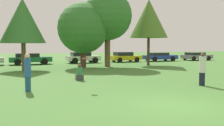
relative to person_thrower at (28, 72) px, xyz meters
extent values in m
plane|color=#477A33|center=(4.78, -4.65, -0.91)|extent=(120.00, 120.00, 0.00)
cylinder|color=navy|center=(0.00, 0.00, -0.56)|extent=(0.26, 0.26, 0.69)
cylinder|color=#2659A5|center=(0.00, 0.00, 0.20)|extent=(0.30, 0.30, 0.84)
sphere|color=beige|center=(0.00, 0.00, 0.73)|extent=(0.24, 0.24, 0.24)
cylinder|color=#191E33|center=(8.69, -1.39, -0.56)|extent=(0.30, 0.30, 0.69)
cylinder|color=silver|center=(8.69, -1.39, 0.21)|extent=(0.35, 0.35, 0.85)
sphere|color=brown|center=(8.69, -1.39, 0.73)|extent=(0.21, 0.21, 0.21)
cylinder|color=#F21E72|center=(2.58, -0.53, 0.61)|extent=(0.28, 0.27, 0.12)
cube|color=#3F3F47|center=(3.05, 2.79, -0.73)|extent=(0.44, 0.37, 0.35)
cylinder|color=#337F4C|center=(3.05, 2.79, -0.33)|extent=(0.33, 0.33, 0.44)
sphere|color=brown|center=(3.05, 2.79, -0.01)|extent=(0.22, 0.22, 0.22)
cylinder|color=brown|center=(-0.04, 10.28, 0.24)|extent=(0.36, 0.36, 2.29)
cone|color=#33702D|center=(-0.04, 10.28, 3.26)|extent=(3.74, 3.74, 3.74)
cylinder|color=#473323|center=(5.30, 11.24, 0.30)|extent=(0.55, 0.55, 2.41)
sphere|color=#33702D|center=(5.30, 11.24, 2.82)|extent=(4.79, 4.79, 4.79)
cylinder|color=brown|center=(7.75, 11.25, 0.92)|extent=(0.54, 0.54, 3.66)
sphere|color=#33702D|center=(7.75, 11.25, 4.07)|extent=(4.80, 4.80, 4.80)
cylinder|color=#473323|center=(12.27, 11.24, 0.54)|extent=(0.28, 0.28, 2.89)
cone|color=#4C7528|center=(12.27, 11.24, 3.95)|extent=(3.93, 3.93, 3.93)
cube|color=#196633|center=(0.73, 16.81, -0.35)|extent=(4.54, 1.94, 0.53)
cube|color=black|center=(0.40, 16.79, 0.12)|extent=(2.53, 1.62, 0.40)
cylinder|color=black|center=(2.06, 17.73, -0.56)|extent=(0.70, 0.21, 0.69)
cylinder|color=black|center=(2.16, 16.05, -0.56)|extent=(0.70, 0.21, 0.69)
cylinder|color=black|center=(-0.69, 17.57, -0.56)|extent=(0.70, 0.21, 0.69)
cylinder|color=black|center=(-0.60, 15.89, -0.56)|extent=(0.70, 0.21, 0.69)
cube|color=silver|center=(6.69, 17.04, -0.34)|extent=(4.02, 1.87, 0.56)
cube|color=black|center=(6.40, 17.03, 0.16)|extent=(2.24, 1.57, 0.43)
cylinder|color=black|center=(7.86, 17.93, -0.56)|extent=(0.70, 0.26, 0.69)
cylinder|color=black|center=(7.96, 16.29, -0.56)|extent=(0.70, 0.26, 0.69)
cylinder|color=black|center=(5.43, 17.79, -0.56)|extent=(0.70, 0.26, 0.69)
cylinder|color=black|center=(5.53, 16.15, -0.56)|extent=(0.70, 0.26, 0.69)
cube|color=gold|center=(12.12, 17.06, -0.38)|extent=(3.90, 2.01, 0.53)
cube|color=black|center=(11.84, 17.04, 0.12)|extent=(2.18, 1.70, 0.45)
cylinder|color=black|center=(13.25, 18.02, -0.59)|extent=(0.64, 0.20, 0.63)
cylinder|color=black|center=(13.35, 16.23, -0.59)|extent=(0.64, 0.20, 0.63)
cylinder|color=black|center=(10.89, 17.89, -0.59)|extent=(0.64, 0.20, 0.63)
cylinder|color=black|center=(11.00, 16.10, -0.59)|extent=(0.64, 0.20, 0.63)
cube|color=#1E389E|center=(17.16, 17.02, -0.39)|extent=(4.63, 1.96, 0.51)
cube|color=black|center=(16.82, 17.00, 0.05)|extent=(2.58, 1.64, 0.35)
cylinder|color=black|center=(18.52, 17.95, -0.59)|extent=(0.64, 0.23, 0.63)
cylinder|color=black|center=(18.61, 16.25, -0.59)|extent=(0.64, 0.23, 0.63)
cylinder|color=black|center=(15.70, 17.78, -0.59)|extent=(0.64, 0.23, 0.63)
cylinder|color=black|center=(15.80, 16.09, -0.59)|extent=(0.64, 0.23, 0.63)
cube|color=slate|center=(23.00, 16.97, -0.41)|extent=(4.37, 2.08, 0.49)
cube|color=black|center=(22.68, 16.95, 0.01)|extent=(2.44, 1.75, 0.35)
cylinder|color=black|center=(24.27, 17.96, -0.60)|extent=(0.61, 0.22, 0.60)
cylinder|color=black|center=(24.38, 16.13, -0.60)|extent=(0.61, 0.22, 0.60)
cylinder|color=black|center=(21.62, 17.81, -0.60)|extent=(0.61, 0.22, 0.60)
cylinder|color=black|center=(21.73, 15.98, -0.60)|extent=(0.61, 0.22, 0.60)
camera|label=1|loc=(-0.29, -12.17, 1.24)|focal=40.42mm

